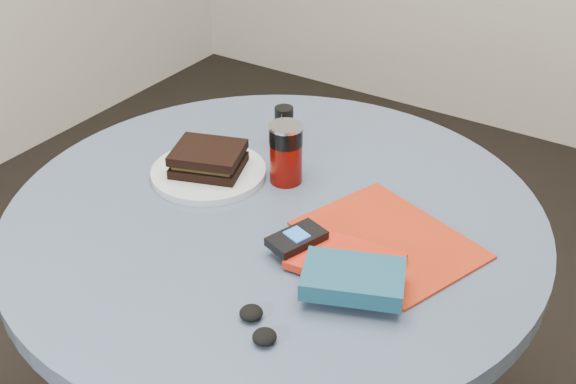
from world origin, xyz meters
The scene contains 10 objects.
table centered at (0.00, 0.00, 0.59)m, with size 1.00×1.00×0.75m.
plate centered at (-0.18, 0.03, 0.76)m, with size 0.23×0.23×0.01m, color silver.
sandwich centered at (-0.18, 0.03, 0.79)m, with size 0.16×0.15×0.05m.
soda_can centered at (-0.04, 0.10, 0.81)m, with size 0.07×0.07×0.12m.
pepper_grinder centered at (-0.12, 0.21, 0.80)m, with size 0.05×0.05×0.09m.
magazine centered at (0.22, 0.03, 0.75)m, with size 0.29×0.22×0.01m, color #99230D.
red_book centered at (0.19, -0.08, 0.76)m, with size 0.18×0.12×0.01m, color #AD1F0D.
novel centered at (0.24, -0.13, 0.79)m, with size 0.16×0.10×0.03m, color navy.
mp3_player centered at (0.10, -0.08, 0.78)m, with size 0.08×0.11×0.02m.
headphones centered at (0.16, -0.28, 0.76)m, with size 0.10×0.08×0.02m.
Camera 1 is at (0.62, -0.92, 1.50)m, focal length 45.00 mm.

